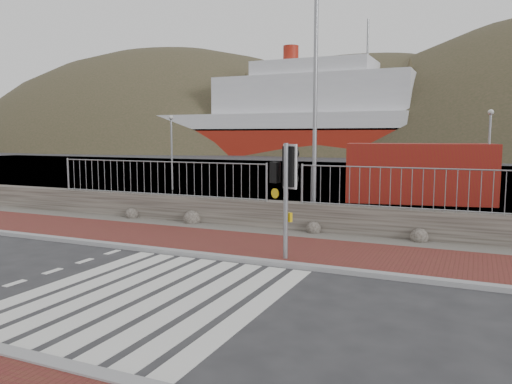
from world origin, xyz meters
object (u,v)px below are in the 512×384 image
at_px(shipping_container, 418,173).
at_px(streetlight, 319,93).
at_px(ferry, 275,121).
at_px(traffic_signal_far, 285,176).

bearing_deg(shipping_container, streetlight, -115.90).
relative_size(ferry, shipping_container, 7.84).
bearing_deg(ferry, traffic_signal_far, -67.98).
xyz_separation_m(traffic_signal_far, shipping_container, (1.72, 12.74, -0.73)).
bearing_deg(shipping_container, traffic_signal_far, -107.78).
xyz_separation_m(traffic_signal_far, streetlight, (-0.58, 4.62, 2.32)).
relative_size(traffic_signal_far, streetlight, 0.37).
relative_size(traffic_signal_far, shipping_container, 0.45).
bearing_deg(streetlight, traffic_signal_far, -80.07).
height_order(streetlight, shipping_container, streetlight).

